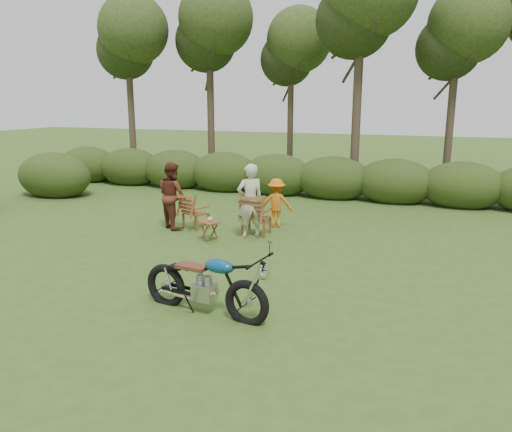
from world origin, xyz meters
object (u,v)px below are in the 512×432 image
(lawn_chair_left, at_px, (196,228))
(child, at_px, (276,227))
(lawn_chair_right, at_px, (256,234))
(cup, at_px, (210,219))
(adult_b, at_px, (174,228))
(adult_a, at_px, (250,237))
(side_table, at_px, (209,231))
(motorcycle, at_px, (205,312))

(lawn_chair_left, relative_size, child, 0.72)
(lawn_chair_right, height_order, lawn_chair_left, lawn_chair_right)
(cup, bearing_deg, child, 59.22)
(lawn_chair_right, xyz_separation_m, adult_b, (-2.22, -0.16, 0.00))
(lawn_chair_right, xyz_separation_m, adult_a, (-0.06, -0.27, 0.00))
(lawn_chair_right, distance_m, cup, 1.31)
(cup, xyz_separation_m, adult_b, (-1.39, 0.72, -0.51))
(side_table, distance_m, adult_a, 1.03)
(motorcycle, relative_size, lawn_chair_right, 2.08)
(lawn_chair_right, bearing_deg, cup, 46.24)
(motorcycle, distance_m, lawn_chair_left, 5.28)
(lawn_chair_right, height_order, side_table, lawn_chair_right)
(child, bearing_deg, lawn_chair_left, 10.84)
(side_table, relative_size, cup, 4.06)
(lawn_chair_right, xyz_separation_m, cup, (-0.83, -0.88, 0.51))
(cup, relative_size, adult_a, 0.06)
(side_table, xyz_separation_m, child, (1.05, 1.80, -0.23))
(motorcycle, xyz_separation_m, adult_a, (-0.92, 4.31, 0.00))
(lawn_chair_left, relative_size, cup, 7.93)
(motorcycle, height_order, lawn_chair_left, motorcycle)
(adult_b, bearing_deg, lawn_chair_right, -142.01)
(motorcycle, bearing_deg, lawn_chair_left, 126.56)
(lawn_chair_left, distance_m, adult_a, 1.65)
(motorcycle, distance_m, adult_a, 4.41)
(motorcycle, height_order, child, child)
(cup, xyz_separation_m, child, (1.04, 1.75, -0.51))
(motorcycle, xyz_separation_m, lawn_chair_right, (-0.86, 4.58, 0.00))
(side_table, bearing_deg, lawn_chair_left, 131.31)
(lawn_chair_left, xyz_separation_m, side_table, (0.85, -0.97, 0.23))
(adult_a, relative_size, adult_b, 1.04)
(side_table, xyz_separation_m, adult_a, (0.77, 0.65, -0.23))
(adult_a, height_order, adult_b, adult_a)
(motorcycle, relative_size, cup, 18.34)
(lawn_chair_right, height_order, cup, cup)
(lawn_chair_left, height_order, cup, cup)
(adult_a, bearing_deg, adult_b, -44.43)
(adult_b, bearing_deg, cup, -173.36)
(side_table, relative_size, child, 0.37)
(adult_b, bearing_deg, child, -123.03)
(side_table, distance_m, cup, 0.28)
(motorcycle, distance_m, child, 5.50)
(adult_a, bearing_deg, child, -145.09)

